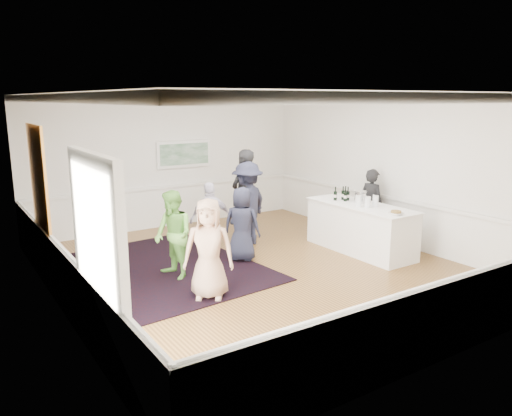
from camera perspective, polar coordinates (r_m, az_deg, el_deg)
floor at (r=9.40m, az=0.27°, el=-7.03°), size 8.00×8.00×0.00m
ceiling at (r=8.86m, az=0.29°, el=12.89°), size 7.00×8.00×0.02m
wall_left at (r=7.67m, az=-22.08°, el=0.01°), size 0.02×8.00×3.20m
wall_right at (r=11.29m, az=15.30°, el=4.19°), size 0.02×8.00×3.20m
wall_back at (r=12.49m, az=-9.96°, el=5.19°), size 7.00×0.02×3.20m
wall_front at (r=6.14m, az=21.38°, el=-2.83°), size 7.00×0.02×3.20m
wainscoting at (r=9.24m, az=0.27°, el=-4.10°), size 7.00×8.00×1.00m
mirror at (r=8.90m, az=-23.57°, el=2.81°), size 0.05×1.25×1.85m
doorway at (r=5.92m, az=-17.70°, el=-4.94°), size 0.10×1.78×2.56m
landscape_painting at (r=12.58m, az=-8.21°, el=6.13°), size 1.44×0.06×0.66m
area_rug at (r=9.60m, az=-10.32°, el=-6.75°), size 3.38×4.24×0.02m
serving_table at (r=10.58m, az=11.86°, el=-2.23°), size 0.93×2.45×0.99m
bartender at (r=11.38m, az=13.06°, el=0.34°), size 0.44×0.63×1.62m
guest_tan at (r=7.90m, az=-5.44°, el=-4.69°), size 0.95×0.87×1.62m
guest_green at (r=8.87m, az=-9.44°, el=-3.06°), size 0.68×0.83×1.57m
guest_lilac at (r=10.13m, az=-5.19°, el=-1.24°), size 0.91×0.47×1.49m
guest_dark_a at (r=10.72m, az=-0.97°, el=0.46°), size 1.35×1.13×1.82m
guest_dark_b at (r=11.30m, az=-1.39°, el=1.61°), size 0.87×0.74×2.02m
guest_navy at (r=9.71m, az=-1.64°, el=-1.86°), size 0.83×0.84×1.47m
wine_bottles at (r=10.83m, az=9.97°, el=1.69°), size 0.32×0.26×0.31m
juice_pitchers at (r=10.25m, az=12.60°, el=0.78°), size 0.41×0.29×0.24m
ice_bucket at (r=10.63m, az=11.83°, el=1.20°), size 0.26×0.26×0.25m
nut_bowl at (r=9.69m, az=15.71°, el=-0.54°), size 0.26×0.26×0.07m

